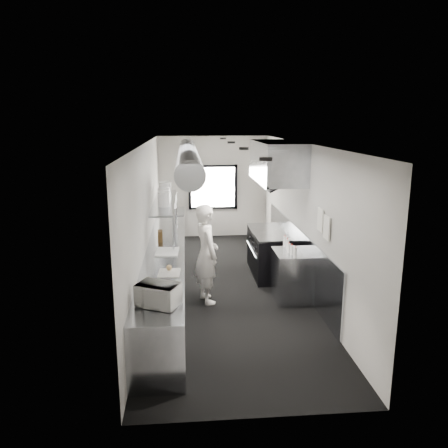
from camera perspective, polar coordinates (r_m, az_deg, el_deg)
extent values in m
cube|color=black|center=(8.90, 0.24, -8.03)|extent=(3.00, 8.00, 0.01)
cube|color=silver|center=(8.31, 0.26, 10.28)|extent=(3.00, 8.00, 0.01)
cube|color=#B5B2AB|center=(12.42, -1.43, 4.76)|extent=(3.00, 0.02, 2.80)
cube|color=#B5B2AB|center=(4.70, 4.76, -9.71)|extent=(3.00, 0.02, 2.80)
cube|color=#B5B2AB|center=(8.49, -9.88, 0.60)|extent=(0.02, 8.00, 2.80)
cube|color=#B5B2AB|center=(8.75, 10.08, 0.97)|extent=(0.02, 8.00, 2.80)
cube|color=#969DA4|center=(9.24, 9.27, -3.79)|extent=(0.03, 5.50, 1.10)
cylinder|color=gray|center=(8.69, -4.64, 8.71)|extent=(0.40, 6.40, 0.40)
cube|color=white|center=(12.38, -1.42, 4.73)|extent=(1.20, 0.03, 1.10)
cube|color=black|center=(12.33, -1.44, 7.39)|extent=(1.36, 0.03, 0.08)
cube|color=black|center=(12.50, -1.41, 2.14)|extent=(1.36, 0.03, 0.08)
cube|color=black|center=(12.38, -4.40, 4.69)|extent=(0.08, 0.03, 1.25)
cube|color=black|center=(12.45, 1.52, 4.78)|extent=(0.08, 0.03, 1.25)
cube|color=#969DA4|center=(9.19, 6.77, 7.97)|extent=(0.80, 2.20, 0.80)
cube|color=#969DA4|center=(9.16, 4.36, 5.55)|extent=(0.05, 2.20, 0.05)
cube|color=black|center=(9.21, 6.22, 5.87)|extent=(0.50, 2.10, 0.28)
cube|color=#969DA4|center=(8.25, -7.46, -6.56)|extent=(0.70, 6.00, 0.90)
cube|color=#969DA4|center=(9.42, -7.60, 2.85)|extent=(0.45, 3.00, 0.04)
cylinder|color=#969DA4|center=(8.12, -6.54, -1.18)|extent=(0.04, 0.04, 0.66)
cylinder|color=#969DA4|center=(9.48, -6.33, 0.92)|extent=(0.04, 0.04, 0.66)
cylinder|color=#969DA4|center=(10.85, -6.18, 2.49)|extent=(0.04, 0.04, 0.66)
cube|color=black|center=(9.55, 6.16, -3.75)|extent=(0.85, 1.60, 0.90)
cube|color=#969DA4|center=(9.43, 6.23, -1.02)|extent=(0.85, 1.60, 0.04)
cube|color=#969DA4|center=(9.48, 3.72, -3.83)|extent=(0.03, 1.55, 0.80)
cylinder|color=#969DA4|center=(9.45, 3.55, -3.26)|extent=(0.03, 1.30, 0.03)
cube|color=#969DA4|center=(8.28, 8.70, -6.54)|extent=(0.65, 0.80, 0.90)
cube|color=#969DA4|center=(11.80, -6.75, -0.48)|extent=(0.70, 1.20, 0.90)
cube|color=white|center=(7.58, 12.23, 0.53)|extent=(0.02, 0.28, 0.38)
cube|color=white|center=(7.27, 13.02, -0.46)|extent=(0.02, 0.28, 0.38)
imported|color=silver|center=(7.95, -2.27, -3.83)|extent=(0.59, 0.75, 1.79)
imported|color=white|center=(5.82, -8.45, -8.94)|extent=(0.60, 0.54, 0.29)
cylinder|color=#B5C0B0|center=(6.16, -9.68, -8.67)|extent=(0.18, 0.18, 0.10)
cylinder|color=#B5C0B0|center=(6.41, -9.38, -7.82)|extent=(0.16, 0.16, 0.09)
cube|color=silver|center=(7.01, -7.03, -6.22)|extent=(0.36, 0.44, 0.01)
cylinder|color=white|center=(7.09, -7.04, -5.97)|extent=(0.22, 0.22, 0.01)
sphere|color=tan|center=(7.07, -7.05, -5.57)|extent=(0.09, 0.09, 0.09)
cube|color=silver|center=(8.10, -7.29, -3.52)|extent=(0.43, 0.56, 0.02)
cube|color=brown|center=(8.79, -8.17, -1.54)|extent=(0.10, 0.20, 0.21)
cylinder|color=white|center=(8.77, -7.71, 3.15)|extent=(0.31, 0.31, 0.28)
cylinder|color=white|center=(9.15, -7.73, 3.66)|extent=(0.26, 0.26, 0.31)
cylinder|color=white|center=(9.54, -7.55, 4.24)|extent=(0.35, 0.35, 0.37)
cylinder|color=white|center=(9.95, -7.60, 4.49)|extent=(0.29, 0.29, 0.33)
cylinder|color=silver|center=(7.79, 9.11, -3.65)|extent=(0.06, 0.06, 0.18)
cylinder|color=silver|center=(7.93, 8.67, -3.34)|extent=(0.07, 0.07, 0.17)
cylinder|color=silver|center=(8.05, 8.29, -3.09)|extent=(0.07, 0.07, 0.17)
cylinder|color=silver|center=(8.27, 8.13, -2.58)|extent=(0.07, 0.07, 0.19)
cylinder|color=silver|center=(8.42, 7.81, -2.25)|extent=(0.07, 0.07, 0.20)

